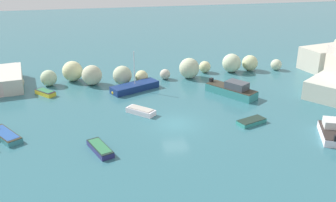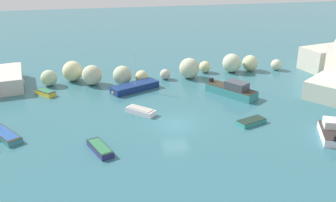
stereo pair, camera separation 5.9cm
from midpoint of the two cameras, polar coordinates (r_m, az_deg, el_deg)
cove_water at (r=37.49m, az=1.16°, el=-3.46°), size 160.00×160.00×0.00m
rock_breakwater at (r=50.06m, az=-2.91°, el=4.60°), size 39.66×5.16×2.68m
channel_buoy at (r=45.26m, az=-8.11°, el=1.26°), size 0.51×0.51×0.51m
moored_boat_0 at (r=38.40m, az=12.44°, el=-3.02°), size 3.17×2.19×0.43m
moored_boat_1 at (r=39.74m, az=-4.06°, el=-1.51°), size 3.04×3.02×0.63m
moored_boat_2 at (r=45.06m, az=9.66°, el=1.67°), size 5.12×6.20×1.81m
moored_boat_3 at (r=37.88m, az=23.36°, el=-4.26°), size 3.39×4.62×1.44m
moored_boat_4 at (r=37.79m, az=-23.20°, el=-4.70°), size 3.50×4.26×0.53m
moored_boat_5 at (r=47.00m, az=-17.88°, el=1.23°), size 2.53×2.65×0.57m
moored_boat_6 at (r=33.08m, az=-10.12°, el=-6.99°), size 2.27×3.59×0.53m
moored_boat_7 at (r=46.34m, az=-4.95°, el=2.12°), size 6.19×4.26×4.87m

